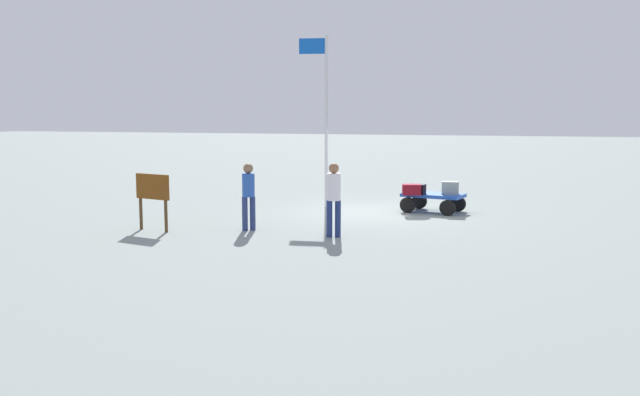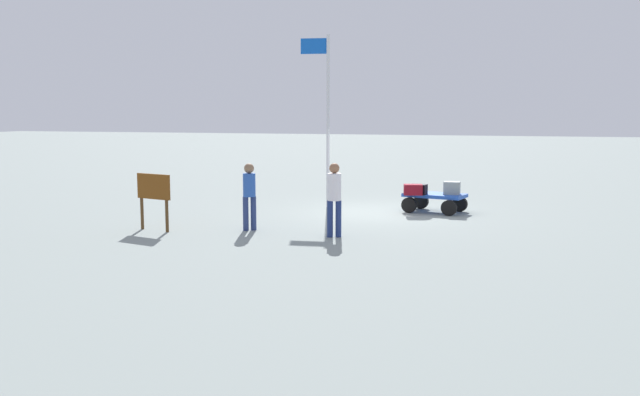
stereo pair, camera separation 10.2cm
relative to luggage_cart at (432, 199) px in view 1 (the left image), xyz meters
name	(u,v)px [view 1 (the left image)]	position (x,y,z in m)	size (l,w,h in m)	color
ground_plane	(377,213)	(1.54, 0.53, -0.40)	(120.00, 120.00, 0.00)	gray
luggage_cart	(432,199)	(0.00, 0.00, 0.00)	(1.90, 1.44, 0.55)	#224DB5
suitcase_olive	(450,188)	(-0.52, 0.08, 0.34)	(0.47, 0.33, 0.37)	gray
suitcase_maroon	(417,189)	(0.42, 0.33, 0.30)	(0.52, 0.40, 0.29)	black
suitcase_dark	(412,190)	(0.55, 0.48, 0.30)	(0.58, 0.45, 0.30)	maroon
worker_lead	(334,194)	(1.84, 4.65, 0.62)	(0.41, 0.41, 1.75)	navy
worker_trailing	(248,192)	(4.10, 4.32, 0.57)	(0.43, 0.43, 1.68)	navy
flagpole	(324,109)	(3.34, -0.19, 2.61)	(0.90, 0.10, 5.22)	silver
signboard	(153,193)	(6.37, 4.98, 0.56)	(1.03, 0.34, 1.42)	#4C3319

